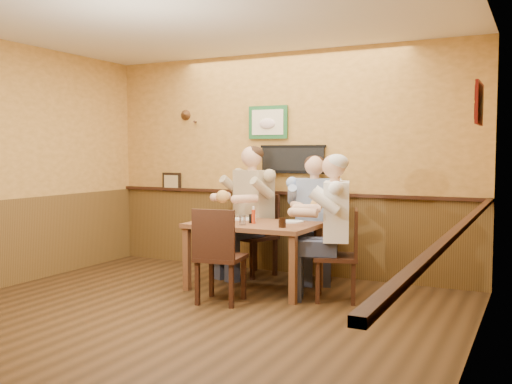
% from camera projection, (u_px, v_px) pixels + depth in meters
% --- Properties ---
extents(room, '(5.02, 5.03, 2.81)m').
position_uv_depth(room, '(192.00, 136.00, 5.11)').
color(room, black).
rests_on(room, ground).
extents(dining_table, '(1.40, 0.90, 0.75)m').
position_uv_depth(dining_table, '(254.00, 231.00, 6.37)').
color(dining_table, brown).
rests_on(dining_table, ground).
extents(chair_back_left, '(0.61, 0.61, 1.01)m').
position_uv_depth(chair_back_left, '(254.00, 235.00, 7.10)').
color(chair_back_left, '#361C11').
rests_on(chair_back_left, ground).
extents(chair_back_right, '(0.57, 0.57, 0.94)m').
position_uv_depth(chair_back_right, '(314.00, 240.00, 6.91)').
color(chair_back_right, '#361C11').
rests_on(chair_back_right, ground).
extents(chair_right_end, '(0.55, 0.55, 0.95)m').
position_uv_depth(chair_right_end, '(336.00, 255.00, 5.90)').
color(chair_right_end, '#361C11').
rests_on(chair_right_end, ground).
extents(chair_near_side, '(0.51, 0.51, 0.98)m').
position_uv_depth(chair_near_side, '(221.00, 255.00, 5.82)').
color(chair_near_side, '#361C11').
rests_on(chair_near_side, ground).
extents(diner_tan_shirt, '(0.87, 0.87, 1.45)m').
position_uv_depth(diner_tan_shirt, '(254.00, 218.00, 7.09)').
color(diner_tan_shirt, tan).
rests_on(diner_tan_shirt, ground).
extents(diner_blue_polo, '(0.82, 0.82, 1.35)m').
position_uv_depth(diner_blue_polo, '(314.00, 224.00, 6.89)').
color(diner_blue_polo, '#889FCC').
rests_on(diner_blue_polo, ground).
extents(diner_white_elder, '(0.79, 0.79, 1.36)m').
position_uv_depth(diner_white_elder, '(336.00, 235.00, 5.88)').
color(diner_white_elder, white).
rests_on(diner_white_elder, ground).
extents(water_glass_left, '(0.08, 0.08, 0.11)m').
position_uv_depth(water_glass_left, '(224.00, 219.00, 6.23)').
color(water_glass_left, silver).
rests_on(water_glass_left, dining_table).
extents(water_glass_mid, '(0.08, 0.08, 0.10)m').
position_uv_depth(water_glass_mid, '(243.00, 220.00, 6.18)').
color(water_glass_mid, silver).
rests_on(water_glass_mid, dining_table).
extents(cola_tumbler, '(0.09, 0.09, 0.10)m').
position_uv_depth(cola_tumbler, '(282.00, 223.00, 5.96)').
color(cola_tumbler, black).
rests_on(cola_tumbler, dining_table).
extents(hot_sauce_bottle, '(0.05, 0.05, 0.17)m').
position_uv_depth(hot_sauce_bottle, '(254.00, 216.00, 6.28)').
color(hot_sauce_bottle, '#BE3514').
rests_on(hot_sauce_bottle, dining_table).
extents(salt_shaker, '(0.03, 0.03, 0.08)m').
position_uv_depth(salt_shaker, '(255.00, 218.00, 6.46)').
color(salt_shaker, white).
rests_on(salt_shaker, dining_table).
extents(pepper_shaker, '(0.05, 0.05, 0.10)m').
position_uv_depth(pepper_shaker, '(251.00, 219.00, 6.34)').
color(pepper_shaker, black).
rests_on(pepper_shaker, dining_table).
extents(plate_far_left, '(0.33, 0.33, 0.02)m').
position_uv_depth(plate_far_left, '(244.00, 219.00, 6.67)').
color(plate_far_left, white).
rests_on(plate_far_left, dining_table).
extents(plate_far_right, '(0.32, 0.32, 0.02)m').
position_uv_depth(plate_far_right, '(292.00, 221.00, 6.41)').
color(plate_far_right, silver).
rests_on(plate_far_right, dining_table).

